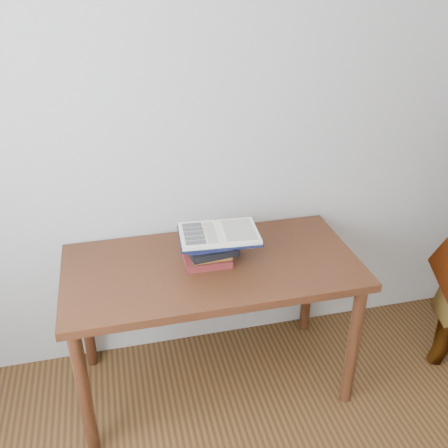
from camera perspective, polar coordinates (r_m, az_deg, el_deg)
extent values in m
cube|color=#B9B5AF|center=(2.49, -0.88, 11.13)|extent=(3.50, 0.04, 2.60)
cube|color=#4A2212|center=(2.38, -1.38, -4.94)|extent=(1.40, 0.70, 0.04)
cylinder|color=#4A2212|center=(2.37, -15.68, -18.14)|extent=(0.06, 0.06, 0.71)
cylinder|color=#4A2212|center=(2.59, 14.52, -13.33)|extent=(0.06, 0.06, 0.71)
cylinder|color=#4A2212|center=(2.81, -15.63, -9.70)|extent=(0.06, 0.06, 0.71)
cylinder|color=#4A2212|center=(2.99, 9.58, -6.35)|extent=(0.06, 0.06, 0.71)
cube|color=maroon|center=(2.38, -1.97, -3.95)|extent=(0.22, 0.17, 0.04)
cube|color=#AF9027|center=(2.35, -1.61, -3.37)|extent=(0.19, 0.13, 0.03)
cube|color=black|center=(2.34, -1.52, -2.76)|extent=(0.24, 0.20, 0.03)
cube|color=#181D48|center=(2.32, -1.89, -2.11)|extent=(0.21, 0.16, 0.03)
cube|color=black|center=(2.33, -0.59, -1.35)|extent=(0.39, 0.28, 0.01)
cube|color=#ECE5CB|center=(2.32, -2.86, -1.24)|extent=(0.19, 0.26, 0.02)
cube|color=#ECE5CB|center=(2.34, 1.65, -0.87)|extent=(0.19, 0.26, 0.02)
cylinder|color=#ECE5CB|center=(2.33, -0.59, -1.09)|extent=(0.03, 0.25, 0.01)
cube|color=black|center=(2.38, -3.71, -0.10)|extent=(0.09, 0.04, 0.00)
cube|color=black|center=(2.35, -3.59, -0.58)|extent=(0.09, 0.04, 0.00)
cube|color=black|center=(2.31, -3.47, -1.08)|extent=(0.09, 0.04, 0.00)
cube|color=black|center=(2.27, -3.35, -1.60)|extent=(0.09, 0.04, 0.00)
cube|color=black|center=(2.24, -3.23, -2.13)|extent=(0.09, 0.04, 0.00)
cube|color=beige|center=(2.32, -1.56, -0.93)|extent=(0.06, 0.20, 0.00)
cube|color=beige|center=(2.34, 1.74, -0.66)|extent=(0.16, 0.22, 0.00)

